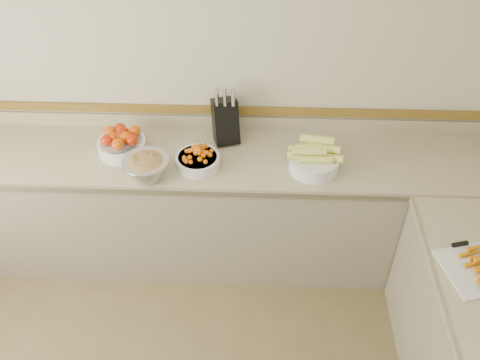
{
  "coord_description": "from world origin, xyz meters",
  "views": [
    {
      "loc": [
        0.44,
        -0.96,
        3.05
      ],
      "look_at": [
        0.35,
        1.35,
        1.0
      ],
      "focal_mm": 40.0,
      "sensor_mm": 36.0,
      "label": 1
    }
  ],
  "objects_px": {
    "knife_block": "(225,120)",
    "rhubarb_bowl": "(147,167)",
    "tomato_bowl": "(121,142)",
    "cherry_tomato_bowl": "(197,159)",
    "corn_bowl": "(314,159)"
  },
  "relations": [
    {
      "from": "tomato_bowl",
      "to": "rhubarb_bowl",
      "type": "bearing_deg",
      "value": -50.62
    },
    {
      "from": "knife_block",
      "to": "cherry_tomato_bowl",
      "type": "height_order",
      "value": "knife_block"
    },
    {
      "from": "tomato_bowl",
      "to": "cherry_tomato_bowl",
      "type": "bearing_deg",
      "value": -14.55
    },
    {
      "from": "tomato_bowl",
      "to": "cherry_tomato_bowl",
      "type": "xyz_separation_m",
      "value": [
        0.5,
        -0.13,
        -0.02
      ]
    },
    {
      "from": "tomato_bowl",
      "to": "cherry_tomato_bowl",
      "type": "height_order",
      "value": "same"
    },
    {
      "from": "tomato_bowl",
      "to": "corn_bowl",
      "type": "distance_m",
      "value": 1.23
    },
    {
      "from": "tomato_bowl",
      "to": "corn_bowl",
      "type": "bearing_deg",
      "value": -6.24
    },
    {
      "from": "cherry_tomato_bowl",
      "to": "tomato_bowl",
      "type": "bearing_deg",
      "value": 165.45
    },
    {
      "from": "rhubarb_bowl",
      "to": "tomato_bowl",
      "type": "bearing_deg",
      "value": 129.38
    },
    {
      "from": "knife_block",
      "to": "rhubarb_bowl",
      "type": "height_order",
      "value": "knife_block"
    },
    {
      "from": "tomato_bowl",
      "to": "cherry_tomato_bowl",
      "type": "distance_m",
      "value": 0.51
    },
    {
      "from": "cherry_tomato_bowl",
      "to": "rhubarb_bowl",
      "type": "relative_size",
      "value": 0.98
    },
    {
      "from": "knife_block",
      "to": "tomato_bowl",
      "type": "height_order",
      "value": "knife_block"
    },
    {
      "from": "cherry_tomato_bowl",
      "to": "corn_bowl",
      "type": "xyz_separation_m",
      "value": [
        0.72,
        -0.0,
        0.03
      ]
    },
    {
      "from": "knife_block",
      "to": "corn_bowl",
      "type": "height_order",
      "value": "knife_block"
    }
  ]
}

